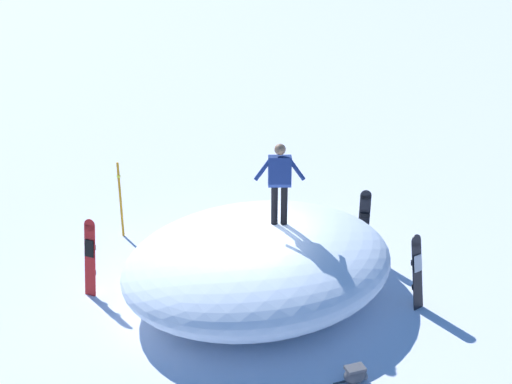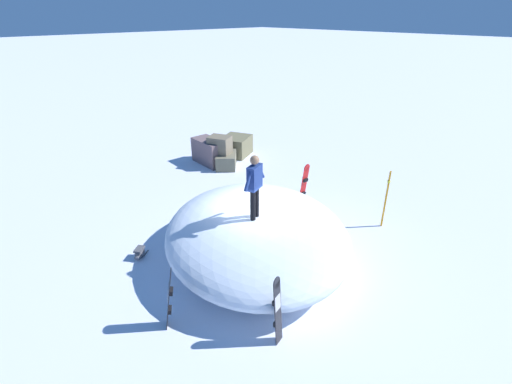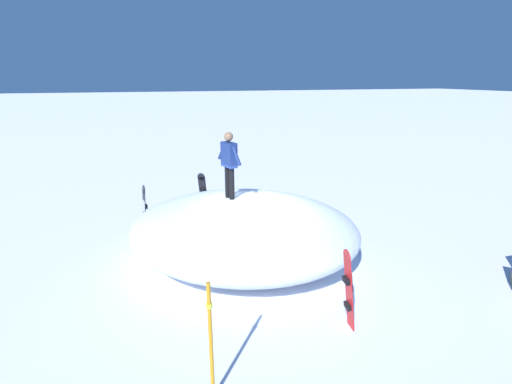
# 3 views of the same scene
# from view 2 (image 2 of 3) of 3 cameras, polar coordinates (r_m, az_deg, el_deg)

# --- Properties ---
(ground) EXTENTS (240.00, 240.00, 0.00)m
(ground) POSITION_cam_2_polar(r_m,az_deg,el_deg) (11.32, 0.22, -8.70)
(ground) COLOR white
(snow_mound) EXTENTS (7.42, 7.77, 1.59)m
(snow_mound) POSITION_cam_2_polar(r_m,az_deg,el_deg) (10.51, 0.09, -6.53)
(snow_mound) COLOR white
(snow_mound) RESTS_ON ground
(snowboarder_standing) EXTENTS (1.02, 0.42, 1.74)m
(snowboarder_standing) POSITION_cam_2_polar(r_m,az_deg,el_deg) (9.26, -0.22, 1.42)
(snowboarder_standing) COLOR black
(snowboarder_standing) RESTS_ON snow_mound
(snowboard_primary_upright) EXTENTS (0.28, 0.27, 1.70)m
(snowboard_primary_upright) POSITION_cam_2_polar(r_m,az_deg,el_deg) (13.34, 7.48, 1.17)
(snowboard_primary_upright) COLOR red
(snowboard_primary_upright) RESTS_ON ground
(snowboard_secondary_upright) EXTENTS (0.38, 0.38, 1.60)m
(snowboard_secondary_upright) POSITION_cam_2_polar(r_m,az_deg,el_deg) (8.63, -13.30, -15.65)
(snowboard_secondary_upright) COLOR black
(snowboard_secondary_upright) RESTS_ON ground
(snowboard_tertiary_upright) EXTENTS (0.29, 0.22, 1.71)m
(snowboard_tertiary_upright) POSITION_cam_2_polar(r_m,az_deg,el_deg) (8.07, 3.34, -17.74)
(snowboard_tertiary_upright) COLOR black
(snowboard_tertiary_upright) RESTS_ON ground
(backpack_near) EXTENTS (0.59, 0.51, 0.33)m
(backpack_near) POSITION_cam_2_polar(r_m,az_deg,el_deg) (11.34, -17.60, -9.01)
(backpack_near) COLOR #4C4C51
(backpack_near) RESTS_ON ground
(trail_marker_pole) EXTENTS (0.10, 0.10, 2.00)m
(trail_marker_pole) POSITION_cam_2_polar(r_m,az_deg,el_deg) (12.61, 19.52, -0.92)
(trail_marker_pole) COLOR orange
(trail_marker_pole) RESTS_ON ground
(rock_outcrop) EXTENTS (3.07, 2.60, 1.42)m
(rock_outcrop) POSITION_cam_2_polar(r_m,az_deg,el_deg) (17.60, -5.20, 6.38)
(rock_outcrop) COLOR #705A5C
(rock_outcrop) RESTS_ON ground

